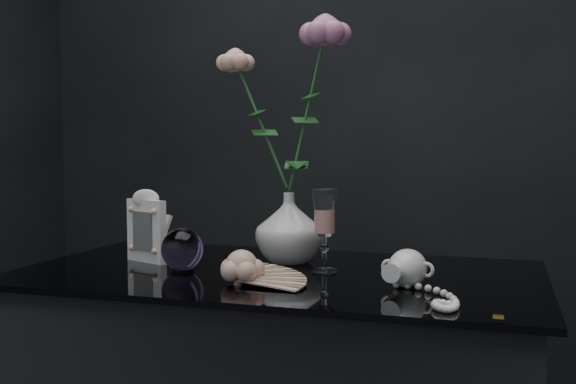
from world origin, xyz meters
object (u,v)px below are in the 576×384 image
(wine_glass, at_px, (325,231))
(paperweight, at_px, (182,249))
(pearl_jar, at_px, (407,266))
(loose_rose, at_px, (241,267))
(vase, at_px, (289,228))
(picture_frame, at_px, (146,226))

(wine_glass, height_order, paperweight, wine_glass)
(wine_glass, height_order, pearl_jar, wine_glass)
(paperweight, xyz_separation_m, loose_rose, (0.16, -0.09, -0.01))
(vase, distance_m, picture_frame, 0.31)
(pearl_jar, bearing_deg, wine_glass, 161.68)
(wine_glass, bearing_deg, pearl_jar, -26.26)
(pearl_jar, bearing_deg, vase, 156.71)
(wine_glass, xyz_separation_m, loose_rose, (-0.12, -0.16, -0.05))
(paperweight, height_order, pearl_jar, paperweight)
(picture_frame, distance_m, paperweight, 0.14)
(vase, height_order, picture_frame, picture_frame)
(vase, relative_size, pearl_jar, 0.61)
(vase, height_order, pearl_jar, vase)
(picture_frame, bearing_deg, pearl_jar, 14.25)
(loose_rose, bearing_deg, paperweight, 128.68)
(vase, height_order, paperweight, vase)
(loose_rose, relative_size, pearl_jar, 0.73)
(vase, relative_size, wine_glass, 0.91)
(wine_glass, xyz_separation_m, picture_frame, (-0.40, -0.01, -0.00))
(paperweight, distance_m, pearl_jar, 0.46)
(wine_glass, distance_m, paperweight, 0.29)
(paperweight, bearing_deg, pearl_jar, -2.02)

